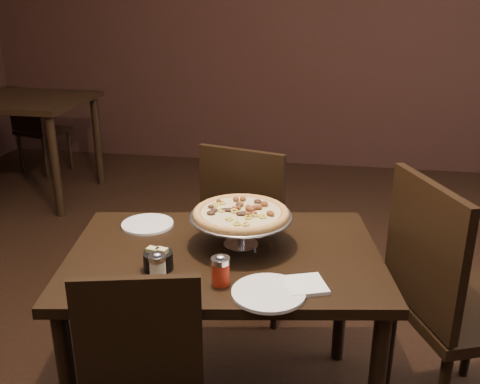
# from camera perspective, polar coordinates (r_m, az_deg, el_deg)

# --- Properties ---
(room) EXTENTS (6.04, 7.04, 2.84)m
(room) POSITION_cam_1_polar(r_m,az_deg,el_deg) (1.72, -1.81, 13.73)
(room) COLOR black
(room) RESTS_ON ground
(dining_table) EXTENTS (1.25, 0.94, 0.71)m
(dining_table) POSITION_cam_1_polar(r_m,az_deg,el_deg) (2.02, -1.67, -8.80)
(dining_table) COLOR black
(dining_table) RESTS_ON ground
(background_table) EXTENTS (1.32, 0.88, 0.82)m
(background_table) POSITION_cam_1_polar(r_m,az_deg,el_deg) (4.75, -23.77, 7.96)
(background_table) COLOR black
(background_table) RESTS_ON ground
(pizza_stand) EXTENTS (0.38, 0.38, 0.16)m
(pizza_stand) POSITION_cam_1_polar(r_m,az_deg,el_deg) (1.97, 0.10, -2.33)
(pizza_stand) COLOR silver
(pizza_stand) RESTS_ON dining_table
(parmesan_shaker) EXTENTS (0.06, 0.06, 0.10)m
(parmesan_shaker) POSITION_cam_1_polar(r_m,az_deg,el_deg) (1.79, -8.78, -7.89)
(parmesan_shaker) COLOR #F2E8BC
(parmesan_shaker) RESTS_ON dining_table
(pepper_flake_shaker) EXTENTS (0.06, 0.06, 0.11)m
(pepper_flake_shaker) POSITION_cam_1_polar(r_m,az_deg,el_deg) (1.75, -2.08, -8.35)
(pepper_flake_shaker) COLOR maroon
(pepper_flake_shaker) RESTS_ON dining_table
(packet_caddy) EXTENTS (0.10, 0.10, 0.08)m
(packet_caddy) POSITION_cam_1_polar(r_m,az_deg,el_deg) (1.87, -8.72, -7.19)
(packet_caddy) COLOR black
(packet_caddy) RESTS_ON dining_table
(napkin_stack) EXTENTS (0.16, 0.16, 0.01)m
(napkin_stack) POSITION_cam_1_polar(r_m,az_deg,el_deg) (1.76, 6.97, -9.84)
(napkin_stack) COLOR white
(napkin_stack) RESTS_ON dining_table
(plate_left) EXTENTS (0.21, 0.21, 0.01)m
(plate_left) POSITION_cam_1_polar(r_m,az_deg,el_deg) (2.22, -9.84, -3.41)
(plate_left) COLOR white
(plate_left) RESTS_ON dining_table
(plate_near) EXTENTS (0.24, 0.24, 0.01)m
(plate_near) POSITION_cam_1_polar(r_m,az_deg,el_deg) (1.72, 3.07, -10.69)
(plate_near) COLOR white
(plate_near) RESTS_ON dining_table
(serving_spatula) EXTENTS (0.15, 0.15, 0.02)m
(serving_spatula) POSITION_cam_1_polar(r_m,az_deg,el_deg) (1.90, 0.86, -3.34)
(serving_spatula) COLOR silver
(serving_spatula) RESTS_ON pizza_stand
(chair_far) EXTENTS (0.53, 0.53, 0.93)m
(chair_far) POSITION_cam_1_polar(r_m,az_deg,el_deg) (2.72, 1.24, -3.37)
(chair_far) COLOR black
(chair_far) RESTS_ON ground
(chair_side) EXTENTS (0.61, 0.61, 1.01)m
(chair_side) POSITION_cam_1_polar(r_m,az_deg,el_deg) (2.16, 21.49, -10.34)
(chair_side) COLOR black
(chair_side) RESTS_ON ground
(bg_chair_far) EXTENTS (0.48, 0.48, 0.82)m
(bg_chair_far) POSITION_cam_1_polar(r_m,az_deg,el_deg) (5.32, -20.84, 6.58)
(bg_chair_far) COLOR black
(bg_chair_far) RESTS_ON ground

